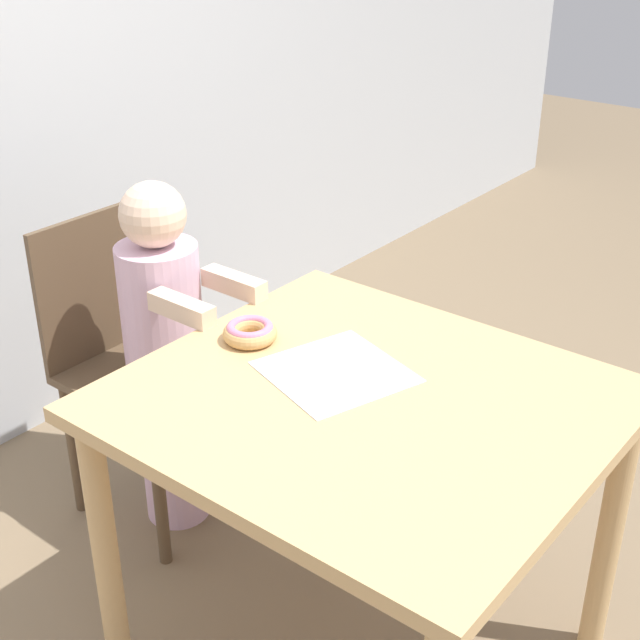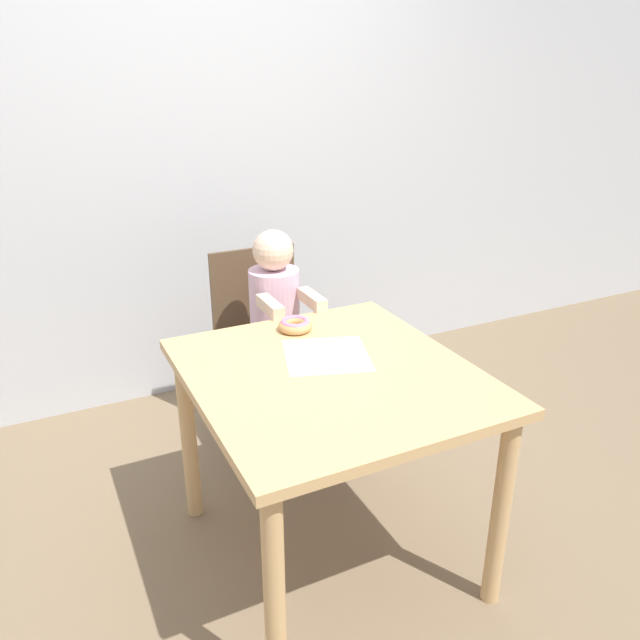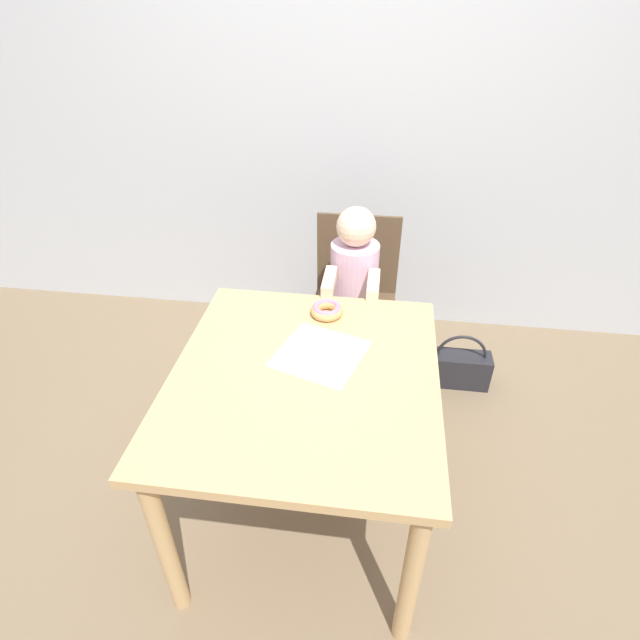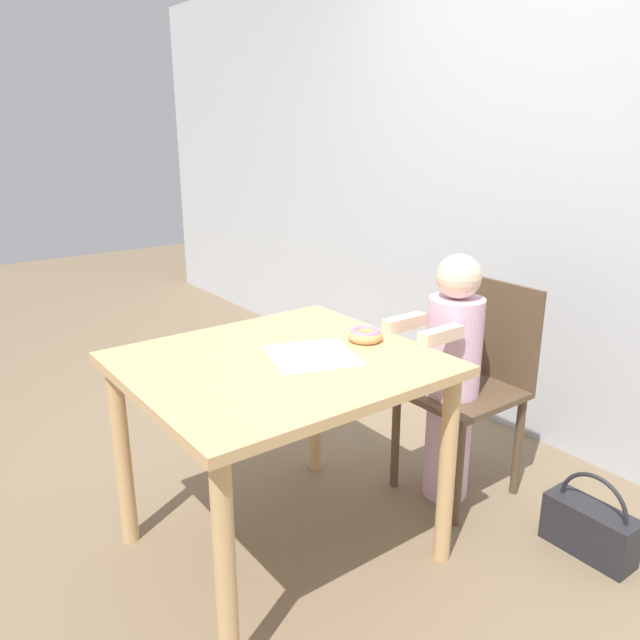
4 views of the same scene
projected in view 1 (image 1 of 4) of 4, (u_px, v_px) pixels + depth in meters
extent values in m
cube|color=tan|center=(365.00, 403.00, 1.89)|extent=(0.90, 0.99, 0.03)
cylinder|color=tan|center=(610.00, 532.00, 2.09)|extent=(0.06, 0.06, 0.72)
cylinder|color=tan|center=(105.00, 552.00, 2.03)|extent=(0.06, 0.06, 0.72)
cylinder|color=tan|center=(319.00, 407.00, 2.58)|extent=(0.06, 0.06, 0.72)
cube|color=brown|center=(154.00, 375.00, 2.55)|extent=(0.42, 0.44, 0.03)
cube|color=brown|center=(98.00, 284.00, 2.56)|extent=(0.42, 0.02, 0.43)
cylinder|color=brown|center=(160.00, 497.00, 2.43)|extent=(0.04, 0.04, 0.45)
cylinder|color=brown|center=(247.00, 439.00, 2.67)|extent=(0.04, 0.04, 0.45)
cylinder|color=brown|center=(74.00, 448.00, 2.63)|extent=(0.04, 0.04, 0.45)
cylinder|color=brown|center=(162.00, 398.00, 2.88)|extent=(0.04, 0.04, 0.45)
cylinder|color=silver|center=(174.00, 447.00, 2.62)|extent=(0.19, 0.19, 0.47)
cylinder|color=silver|center=(162.00, 314.00, 2.42)|extent=(0.22, 0.22, 0.40)
sphere|color=beige|center=(153.00, 215.00, 2.29)|extent=(0.18, 0.18, 0.18)
cube|color=beige|center=(182.00, 308.00, 2.20)|extent=(0.05, 0.19, 0.05)
cube|color=beige|center=(234.00, 283.00, 2.33)|extent=(0.05, 0.19, 0.05)
torus|color=tan|center=(250.00, 333.00, 2.09)|extent=(0.13, 0.13, 0.04)
torus|color=pink|center=(250.00, 328.00, 2.09)|extent=(0.11, 0.11, 0.02)
cube|color=white|center=(335.00, 372.00, 1.97)|extent=(0.36, 0.36, 0.00)
cube|color=#232328|center=(272.00, 391.00, 3.16)|extent=(0.33, 0.13, 0.19)
torus|color=#232328|center=(271.00, 368.00, 3.12)|extent=(0.26, 0.02, 0.26)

